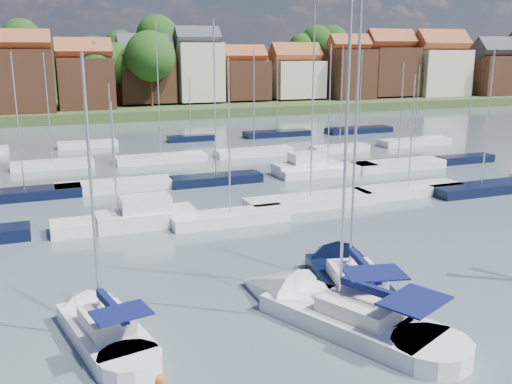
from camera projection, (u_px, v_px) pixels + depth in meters
name	position (u px, v px, depth m)	size (l,w,h in m)	color
ground	(161.00, 169.00, 61.25)	(260.00, 260.00, 0.00)	#415259
sailboat_left	(98.00, 325.00, 25.75)	(4.52, 10.13, 13.42)	white
sailboat_centre	(319.00, 308.00, 27.41)	(8.50, 13.19, 17.51)	white
sailboat_navy	(344.00, 275.00, 31.43)	(5.91, 12.77, 17.08)	black
buoy_c	(160.00, 382.00, 21.97)	(0.42, 0.42, 0.42)	#D85914
buoy_d	(421.00, 364.00, 23.18)	(0.41, 0.41, 0.41)	beige
buoy_e	(333.00, 278.00, 32.00)	(0.42, 0.42, 0.42)	#D85914
marina_field	(190.00, 172.00, 57.42)	(79.62, 41.41, 15.93)	white
far_shore_town	(93.00, 82.00, 144.80)	(212.46, 90.00, 22.27)	#384A25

